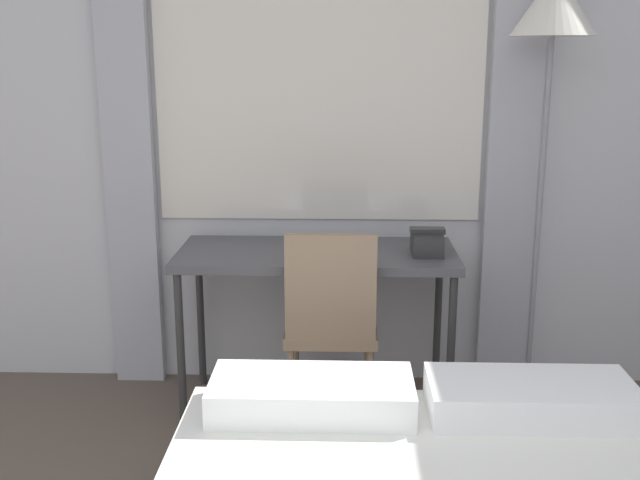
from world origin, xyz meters
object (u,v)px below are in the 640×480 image
Objects in this scene: desk at (317,265)px; book at (337,252)px; desk_chair at (331,319)px; telephone at (427,242)px; standing_lamp at (552,32)px.

desk is 5.17× the size of book.
desk_chair reaches higher than telephone.
telephone is at bearing 24.27° from desk_chair.
desk_chair is at bearing -155.78° from telephone.
desk_chair is 0.55m from telephone.
telephone is (0.50, -0.04, 0.12)m from desk.
standing_lamp is 10.76× the size of telephone.
telephone reaches higher than desk.
desk_chair is 0.47× the size of standing_lamp.
desk is 0.51m from telephone.
book is at bearing -175.01° from telephone.
book reaches higher than desk.
book is (-0.92, -0.14, -0.95)m from standing_lamp.
book is (-0.40, -0.04, -0.04)m from telephone.
desk_chair is 3.80× the size of book.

